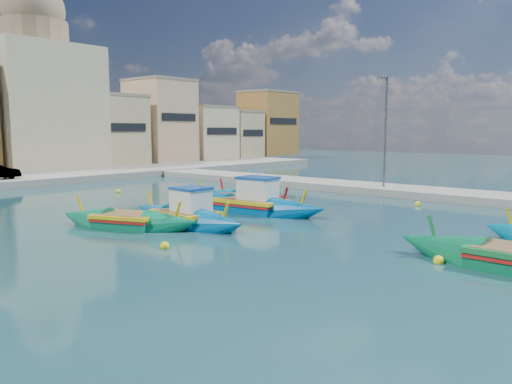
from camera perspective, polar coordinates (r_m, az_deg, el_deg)
ground at (r=17.66m, az=6.35°, el=-7.30°), size 160.00×160.00×0.00m
east_quay at (r=33.81m, az=23.87°, el=-0.54°), size 4.00×70.00×0.50m
north_townhouses at (r=53.23m, az=-26.46°, el=7.01°), size 83.20×7.87×10.19m
church_block at (r=55.33m, az=-23.70°, el=10.67°), size 10.00×10.00×19.10m
quay_street_lamp at (r=35.24m, az=14.52°, el=6.79°), size 1.18×0.16×8.00m
luzzu_turquoise_cabin at (r=26.80m, az=-0.64°, el=-1.54°), size 2.92×9.43×2.98m
luzzu_blue_cabin at (r=23.42m, az=-8.03°, el=-2.92°), size 2.18×7.80×2.74m
luzzu_cyan_mid at (r=28.96m, az=-0.55°, el=-1.10°), size 3.30×8.42×2.43m
luzzu_green at (r=23.27m, az=-14.45°, el=-3.38°), size 4.37×7.28×2.24m
mooring_buoys at (r=23.74m, az=-5.53°, el=-3.37°), size 20.19×24.52×0.36m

